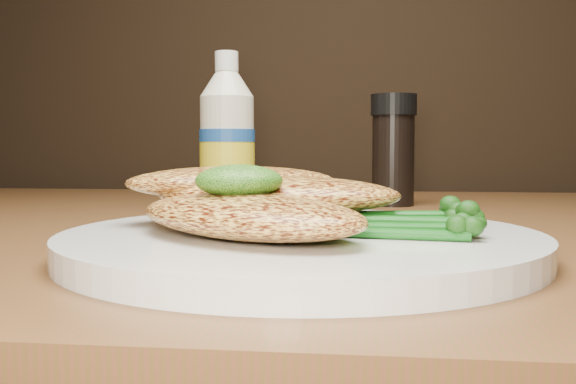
# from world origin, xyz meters

# --- Properties ---
(plate) EXTENTS (0.30, 0.30, 0.02)m
(plate) POSITION_xyz_m (0.05, 0.84, 0.76)
(plate) COLOR silver
(plate) RESTS_ON dining_table
(chicken_front) EXTENTS (0.18, 0.17, 0.03)m
(chicken_front) POSITION_xyz_m (0.02, 0.81, 0.78)
(chicken_front) COLOR gold
(chicken_front) RESTS_ON plate
(chicken_mid) EXTENTS (0.17, 0.10, 0.03)m
(chicken_mid) POSITION_xyz_m (0.03, 0.86, 0.79)
(chicken_mid) COLOR gold
(chicken_mid) RESTS_ON plate
(chicken_back) EXTENTS (0.17, 0.12, 0.02)m
(chicken_back) POSITION_xyz_m (-0.00, 0.88, 0.79)
(chicken_back) COLOR gold
(chicken_back) RESTS_ON plate
(pesto_front) EXTENTS (0.06, 0.06, 0.02)m
(pesto_front) POSITION_xyz_m (0.01, 0.82, 0.80)
(pesto_front) COLOR black
(pesto_front) RESTS_ON chicken_front
(broccolini_bundle) EXTENTS (0.16, 0.12, 0.02)m
(broccolini_bundle) POSITION_xyz_m (0.10, 0.84, 0.78)
(broccolini_bundle) COLOR #125214
(broccolini_bundle) RESTS_ON plate
(mayo_bottle) EXTENTS (0.07, 0.07, 0.17)m
(mayo_bottle) POSITION_xyz_m (-0.06, 1.15, 0.84)
(mayo_bottle) COLOR beige
(mayo_bottle) RESTS_ON dining_table
(pepper_grinder) EXTENTS (0.06, 0.06, 0.13)m
(pepper_grinder) POSITION_xyz_m (0.12, 1.20, 0.81)
(pepper_grinder) COLOR black
(pepper_grinder) RESTS_ON dining_table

